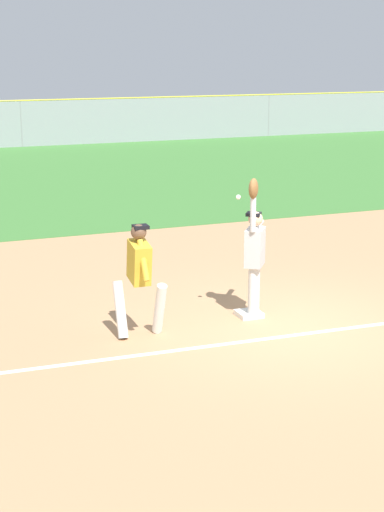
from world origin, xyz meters
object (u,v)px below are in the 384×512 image
at_px(baseball, 238,197).
at_px(parked_car_white, 181,117).
at_px(runner, 139,272).
at_px(parked_car_blue, 85,119).
at_px(fielder, 255,249).
at_px(first_base, 249,314).

bearing_deg(baseball, parked_car_white, 71.29).
relative_size(runner, parked_car_blue, 0.37).
bearing_deg(fielder, runner, 41.80).
xyz_separation_m(first_base, parked_car_white, (9.12, 27.63, 0.63)).
height_order(first_base, runner, runner).
bearing_deg(fielder, first_base, 2.66).
distance_m(first_base, baseball, 1.98).
distance_m(first_base, parked_car_white, 29.10).
height_order(fielder, parked_car_blue, fielder).
bearing_deg(runner, baseball, 4.90).
distance_m(first_base, fielder, 1.08).
distance_m(first_base, parked_car_blue, 28.51).
height_order(first_base, parked_car_blue, parked_car_blue).
relative_size(fielder, runner, 1.33).
height_order(runner, parked_car_white, runner).
bearing_deg(first_base, fielder, -33.66).
height_order(first_base, parked_car_white, parked_car_white).
xyz_separation_m(runner, parked_car_blue, (6.11, 28.42, -0.32)).
height_order(fielder, parked_car_white, fielder).
bearing_deg(parked_car_blue, parked_car_white, 0.16).
xyz_separation_m(fielder, parked_car_blue, (4.15, 28.23, -0.45)).
height_order(runner, parked_car_blue, runner).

